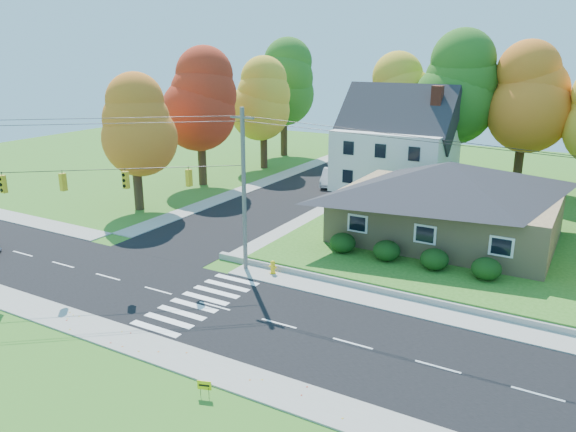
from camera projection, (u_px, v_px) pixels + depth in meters
name	position (u px, v px, depth m)	size (l,w,h in m)	color
ground	(215.00, 306.00, 29.96)	(120.00, 120.00, 0.00)	#3D7923
road_main	(215.00, 306.00, 29.96)	(90.00, 8.00, 0.02)	black
road_cross	(309.00, 188.00, 55.38)	(8.00, 44.00, 0.02)	black
sidewalk_north	(264.00, 274.00, 34.11)	(90.00, 2.00, 0.08)	#9C9A90
sidewalk_south	(149.00, 347.00, 25.80)	(90.00, 2.00, 0.08)	#9C9A90
lawn	(530.00, 233.00, 41.15)	(30.00, 30.00, 0.50)	#3D7923
ranch_house	(448.00, 199.00, 38.51)	(14.60, 10.60, 5.40)	tan
colonial_house	(396.00, 146.00, 51.90)	(10.40, 8.40, 9.60)	silver
hedge_row	(410.00, 255.00, 34.21)	(10.70, 1.70, 1.27)	#163A10
traffic_infrastructure	(224.00, 207.00, 29.68)	(38.10, 10.66, 10.00)	#666059
tree_lot_0	(399.00, 99.00, 56.78)	(6.72, 6.72, 12.51)	#3F2A19
tree_lot_1	(458.00, 88.00, 52.72)	(7.84, 7.84, 14.60)	#3F2A19
tree_lot_2	(526.00, 97.00, 50.88)	(7.28, 7.28, 13.56)	#3F2A19
tree_west_0	(133.00, 125.00, 45.98)	(6.16, 6.16, 11.47)	#3F2A19
tree_west_1	(199.00, 99.00, 54.39)	(7.28, 7.28, 13.56)	#3F2A19
tree_west_2	(263.00, 99.00, 62.41)	(6.72, 6.72, 12.51)	#3F2A19
tree_west_3	(284.00, 83.00, 69.64)	(7.84, 7.84, 14.60)	#3F2A19
white_car	(332.00, 177.00, 56.19)	(1.72, 4.94, 1.63)	#BBBAC3
fire_hydrant	(273.00, 268.00, 34.08)	(0.51, 0.40, 0.90)	yellow
yard_sign	(204.00, 386.00, 22.04)	(0.55, 0.21, 0.72)	black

